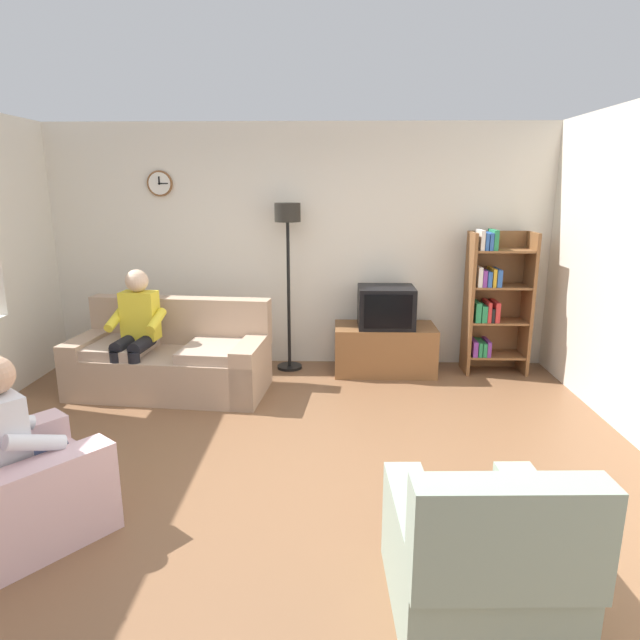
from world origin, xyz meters
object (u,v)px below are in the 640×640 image
bookshelf (493,300)px  floor_lamp (288,241)px  tv (386,307)px  person_on_couch (136,326)px  couch (172,361)px  tv_stand (384,349)px  person_in_left_armchair (20,438)px  armchair_near_bookshelf (479,561)px  armchair_near_window (11,493)px

bookshelf → floor_lamp: size_ratio=0.85×
tv → person_on_couch: person_on_couch is taller
floor_lamp → tv: bearing=-6.6°
couch → floor_lamp: bearing=32.3°
tv_stand → person_in_left_armchair: (-2.39, -2.94, 0.34)m
floor_lamp → armchair_near_bookshelf: 4.00m
floor_lamp → armchair_near_window: floor_lamp is taller
tv → bookshelf: size_ratio=0.38×
armchair_near_bookshelf → bookshelf: bearing=73.9°
couch → armchair_near_window: size_ratio=1.66×
couch → bookshelf: 3.47m
tv_stand → tv: tv is taller
person_in_left_armchair → tv: bearing=50.7°
floor_lamp → person_in_left_armchair: floor_lamp is taller
couch → armchair_near_bookshelf: 3.73m
couch → person_in_left_armchair: bearing=-94.6°
couch → person_in_left_armchair: 2.35m
armchair_near_bookshelf → person_on_couch: person_on_couch is taller
floor_lamp → armchair_near_bookshelf: floor_lamp is taller
floor_lamp → armchair_near_window: 3.59m
bookshelf → armchair_near_window: size_ratio=1.33×
couch → person_in_left_armchair: (-0.19, -2.32, 0.29)m
bookshelf → armchair_near_bookshelf: size_ratio=1.74×
couch → armchair_near_bookshelf: bearing=-51.5°
bookshelf → person_on_couch: 3.75m
couch → tv_stand: (2.20, 0.62, -0.05)m
armchair_near_window → armchair_near_bookshelf: same height
armchair_near_window → tv: bearing=50.7°
tv_stand → armchair_near_bookshelf: armchair_near_bookshelf is taller
bookshelf → person_on_couch: bookshelf is taller
tv → armchair_near_window: 3.88m
tv_stand → person_in_left_armchair: person_in_left_armchair is taller
person_on_couch → person_in_left_armchair: (0.10, -2.21, -0.09)m
tv_stand → person_in_left_armchair: size_ratio=0.98×
tv_stand → tv: bearing=-90.0°
armchair_near_window → person_on_couch: size_ratio=0.96×
couch → tv_stand: 2.28m
couch → floor_lamp: 1.76m
tv_stand → person_in_left_armchair: 3.80m
bookshelf → floor_lamp: (-2.24, 0.03, 0.64)m
tv → armchair_near_window: tv is taller
person_on_couch → floor_lamp: bearing=30.1°
armchair_near_window → person_on_couch: bearing=91.2°
person_on_couch → person_in_left_armchair: bearing=-87.3°
tv_stand → person_on_couch: bearing=-163.7°
tv → armchair_near_bookshelf: (0.13, -3.51, -0.46)m
tv_stand → bookshelf: bookshelf is taller
tv → person_on_couch: bearing=-164.3°
tv → floor_lamp: 1.28m
person_in_left_armchair → couch: bearing=85.4°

